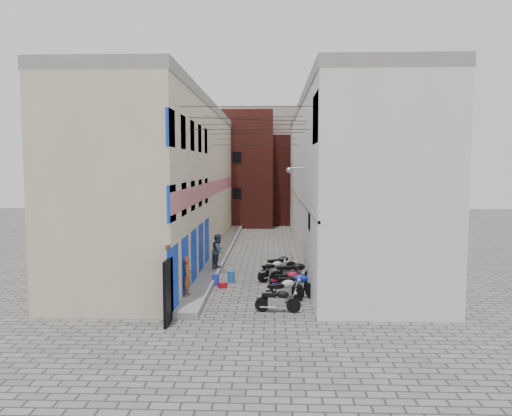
# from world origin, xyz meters

# --- Properties ---
(ground) EXTENTS (90.00, 90.00, 0.00)m
(ground) POSITION_xyz_m (0.00, 0.00, 0.00)
(ground) COLOR #5C5A57
(ground) RESTS_ON ground
(plinth) EXTENTS (0.90, 26.00, 0.25)m
(plinth) POSITION_xyz_m (-2.05, 13.00, 0.12)
(plinth) COLOR gray
(plinth) RESTS_ON ground
(building_left) EXTENTS (5.10, 27.00, 9.00)m
(building_left) POSITION_xyz_m (-4.98, 12.95, 4.50)
(building_left) COLOR #C2B392
(building_left) RESTS_ON ground
(building_right) EXTENTS (5.94, 26.00, 9.00)m
(building_right) POSITION_xyz_m (5.00, 13.00, 4.51)
(building_right) COLOR silver
(building_right) RESTS_ON ground
(building_far_brick_left) EXTENTS (6.00, 6.00, 10.00)m
(building_far_brick_left) POSITION_xyz_m (-2.00, 28.00, 5.00)
(building_far_brick_left) COLOR maroon
(building_far_brick_left) RESTS_ON ground
(building_far_brick_right) EXTENTS (5.00, 6.00, 8.00)m
(building_far_brick_right) POSITION_xyz_m (3.00, 30.00, 4.00)
(building_far_brick_right) COLOR maroon
(building_far_brick_right) RESTS_ON ground
(building_far_concrete) EXTENTS (8.00, 5.00, 11.00)m
(building_far_concrete) POSITION_xyz_m (0.00, 34.00, 5.50)
(building_far_concrete) COLOR gray
(building_far_concrete) RESTS_ON ground
(far_shopfront) EXTENTS (2.00, 0.30, 2.40)m
(far_shopfront) POSITION_xyz_m (0.00, 25.20, 1.20)
(far_shopfront) COLOR black
(far_shopfront) RESTS_ON ground
(overhead_wires) EXTENTS (5.80, 13.02, 1.32)m
(overhead_wires) POSITION_xyz_m (0.00, 7.64, 7.12)
(overhead_wires) COLOR black
(overhead_wires) RESTS_ON ground
(motorcycle_a) EXTENTS (1.72, 0.68, 0.97)m
(motorcycle_a) POSITION_xyz_m (1.17, 1.03, 0.48)
(motorcycle_a) COLOR black
(motorcycle_a) RESTS_ON ground
(motorcycle_b) EXTENTS (1.95, 1.52, 1.11)m
(motorcycle_b) POSITION_xyz_m (1.40, 2.18, 0.55)
(motorcycle_b) COLOR #BCBCC1
(motorcycle_b) RESTS_ON ground
(motorcycle_c) EXTENTS (2.03, 0.66, 1.17)m
(motorcycle_c) POSITION_xyz_m (1.90, 2.98, 0.59)
(motorcycle_c) COLOR #0C20B7
(motorcycle_c) RESTS_ON ground
(motorcycle_d) EXTENTS (1.74, 0.77, 0.97)m
(motorcycle_d) POSITION_xyz_m (1.66, 4.22, 0.49)
(motorcycle_d) COLOR #A20B24
(motorcycle_d) RESTS_ON ground
(motorcycle_e) EXTENTS (2.20, 0.90, 1.24)m
(motorcycle_e) POSITION_xyz_m (1.90, 5.06, 0.62)
(motorcycle_e) COLOR black
(motorcycle_e) RESTS_ON ground
(motorcycle_f) EXTENTS (1.79, 1.67, 1.08)m
(motorcycle_f) POSITION_xyz_m (1.04, 6.08, 0.54)
(motorcycle_f) COLOR #AEAEB3
(motorcycle_f) RESTS_ON ground
(motorcycle_g) EXTENTS (1.94, 1.55, 1.11)m
(motorcycle_g) POSITION_xyz_m (1.35, 7.23, 0.56)
(motorcycle_g) COLOR black
(motorcycle_g) RESTS_ON ground
(person_a) EXTENTS (0.38, 0.57, 1.55)m
(person_a) POSITION_xyz_m (-2.34, 2.31, 1.02)
(person_a) COLOR #9B5538
(person_a) RESTS_ON plinth
(person_b) EXTENTS (0.86, 0.98, 1.71)m
(person_b) POSITION_xyz_m (-1.70, 7.58, 1.11)
(person_b) COLOR #384454
(person_b) RESTS_ON plinth
(water_jug_near) EXTENTS (0.41, 0.41, 0.50)m
(water_jug_near) POSITION_xyz_m (-1.55, 5.05, 0.25)
(water_jug_near) COLOR blue
(water_jug_near) RESTS_ON ground
(water_jug_far) EXTENTS (0.38, 0.38, 0.53)m
(water_jug_far) POSITION_xyz_m (-0.90, 5.57, 0.27)
(water_jug_far) COLOR blue
(water_jug_far) RESTS_ON ground
(red_crate) EXTENTS (0.43, 0.39, 0.22)m
(red_crate) POSITION_xyz_m (-1.19, 4.59, 0.11)
(red_crate) COLOR red
(red_crate) RESTS_ON ground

